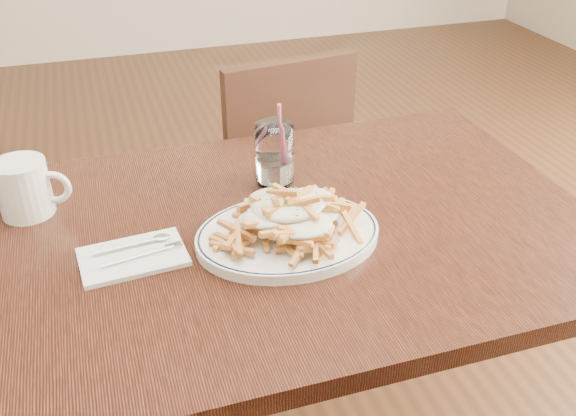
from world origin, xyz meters
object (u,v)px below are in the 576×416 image
object	(u,v)px
water_glass	(275,157)
coffee_mug	(25,188)
table	(283,257)
fries_plate	(288,235)
chair_far	(277,168)
loaded_fries	(288,212)

from	to	relation	value
water_glass	coffee_mug	xyz separation A→B (m)	(-0.49, 0.02, -0.00)
table	coffee_mug	size ratio (longest dim) A/B	8.54
fries_plate	water_glass	bearing A→B (deg)	79.24
coffee_mug	chair_far	bearing A→B (deg)	37.79
table	loaded_fries	world-z (taller)	loaded_fries
water_glass	loaded_fries	bearing A→B (deg)	-100.76
fries_plate	chair_far	bearing A→B (deg)	74.74
coffee_mug	water_glass	bearing A→B (deg)	-2.71
loaded_fries	water_glass	distance (m)	0.23
table	chair_far	world-z (taller)	chair_far
chair_far	coffee_mug	size ratio (longest dim) A/B	6.10
fries_plate	table	bearing A→B (deg)	82.56
table	loaded_fries	bearing A→B (deg)	-97.44
table	water_glass	size ratio (longest dim) A/B	6.74
coffee_mug	table	bearing A→B (deg)	-22.45
table	coffee_mug	distance (m)	0.52
chair_far	water_glass	bearing A→B (deg)	-107.09
table	chair_far	xyz separation A→B (m)	(0.20, 0.70, -0.19)
loaded_fries	water_glass	world-z (taller)	water_glass
table	fries_plate	world-z (taller)	fries_plate
fries_plate	loaded_fries	distance (m)	0.05
loaded_fries	coffee_mug	size ratio (longest dim) A/B	2.15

